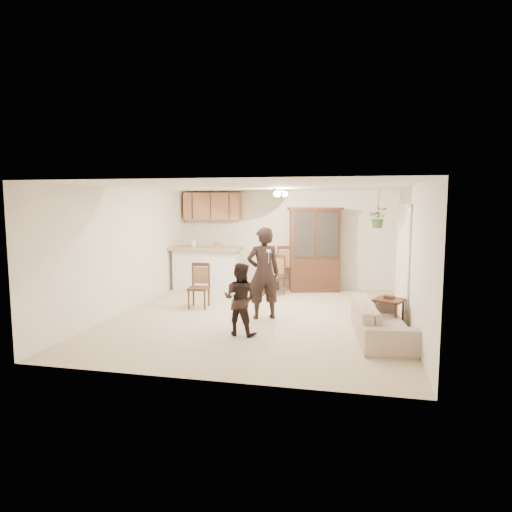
% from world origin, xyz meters
% --- Properties ---
extents(floor, '(6.50, 6.50, 0.00)m').
position_xyz_m(floor, '(0.00, 0.00, 0.00)').
color(floor, '#BAAE8D').
rests_on(floor, ground).
extents(ceiling, '(5.50, 6.50, 0.02)m').
position_xyz_m(ceiling, '(0.00, 0.00, 2.50)').
color(ceiling, white).
rests_on(ceiling, wall_back).
extents(wall_back, '(5.50, 0.02, 2.50)m').
position_xyz_m(wall_back, '(0.00, 3.25, 1.25)').
color(wall_back, white).
rests_on(wall_back, ground).
extents(wall_front, '(5.50, 0.02, 2.50)m').
position_xyz_m(wall_front, '(0.00, -3.25, 1.25)').
color(wall_front, white).
rests_on(wall_front, ground).
extents(wall_left, '(0.02, 6.50, 2.50)m').
position_xyz_m(wall_left, '(-2.75, 0.00, 1.25)').
color(wall_left, white).
rests_on(wall_left, ground).
extents(wall_right, '(0.02, 6.50, 2.50)m').
position_xyz_m(wall_right, '(2.75, 0.00, 1.25)').
color(wall_right, white).
rests_on(wall_right, ground).
extents(breakfast_bar, '(1.60, 0.55, 1.00)m').
position_xyz_m(breakfast_bar, '(-1.85, 2.35, 0.50)').
color(breakfast_bar, white).
rests_on(breakfast_bar, floor).
extents(bar_top, '(1.75, 0.70, 0.08)m').
position_xyz_m(bar_top, '(-1.85, 2.35, 1.05)').
color(bar_top, tan).
rests_on(bar_top, breakfast_bar).
extents(upper_cabinets, '(1.50, 0.34, 0.70)m').
position_xyz_m(upper_cabinets, '(-1.90, 3.07, 2.10)').
color(upper_cabinets, '#9B6343').
rests_on(upper_cabinets, wall_back).
extents(vertical_blinds, '(0.06, 2.30, 2.10)m').
position_xyz_m(vertical_blinds, '(2.71, 0.90, 1.10)').
color(vertical_blinds, white).
rests_on(vertical_blinds, wall_right).
extents(ceiling_fixture, '(0.36, 0.36, 0.20)m').
position_xyz_m(ceiling_fixture, '(0.20, 1.20, 2.40)').
color(ceiling_fixture, '#FAE8BC').
rests_on(ceiling_fixture, ceiling).
extents(hanging_plant, '(0.43, 0.37, 0.48)m').
position_xyz_m(hanging_plant, '(2.30, 2.40, 1.85)').
color(hanging_plant, '#335722').
rests_on(hanging_plant, ceiling).
extents(plant_cord, '(0.01, 0.01, 0.65)m').
position_xyz_m(plant_cord, '(2.30, 2.40, 2.17)').
color(plant_cord, black).
rests_on(plant_cord, ceiling).
extents(sofa, '(0.93, 1.94, 0.73)m').
position_xyz_m(sofa, '(2.26, -0.95, 0.37)').
color(sofa, beige).
rests_on(sofa, floor).
extents(adult, '(0.78, 0.67, 1.80)m').
position_xyz_m(adult, '(0.12, -0.10, 0.90)').
color(adult, black).
rests_on(adult, floor).
extents(child, '(0.73, 0.62, 1.35)m').
position_xyz_m(child, '(-0.05, -1.24, 0.68)').
color(child, black).
rests_on(child, floor).
extents(china_hutch, '(1.40, 0.81, 2.08)m').
position_xyz_m(china_hutch, '(0.81, 2.81, 1.03)').
color(china_hutch, '#392014').
rests_on(china_hutch, floor).
extents(side_table, '(0.62, 0.62, 0.58)m').
position_xyz_m(side_table, '(2.41, -0.28, 0.27)').
color(side_table, '#392014').
rests_on(side_table, floor).
extents(chair_bar, '(0.44, 0.44, 0.93)m').
position_xyz_m(chair_bar, '(-1.39, 0.47, 0.26)').
color(chair_bar, '#392014').
rests_on(chair_bar, floor).
extents(chair_hutch_left, '(0.56, 0.56, 0.96)m').
position_xyz_m(chair_hutch_left, '(-0.07, 2.06, 0.27)').
color(chair_hutch_left, '#392014').
rests_on(chair_hutch_left, floor).
extents(chair_hutch_right, '(0.57, 0.57, 1.13)m').
position_xyz_m(chair_hutch_right, '(0.10, 2.92, 0.32)').
color(chair_hutch_right, '#392014').
rests_on(chair_hutch_right, floor).
extents(controller_adult, '(0.11, 0.16, 0.05)m').
position_xyz_m(controller_adult, '(0.29, -0.47, 1.34)').
color(controller_adult, white).
rests_on(controller_adult, adult).
extents(controller_child, '(0.05, 0.11, 0.03)m').
position_xyz_m(controller_child, '(-0.10, -1.52, 0.75)').
color(controller_child, white).
rests_on(controller_child, child).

